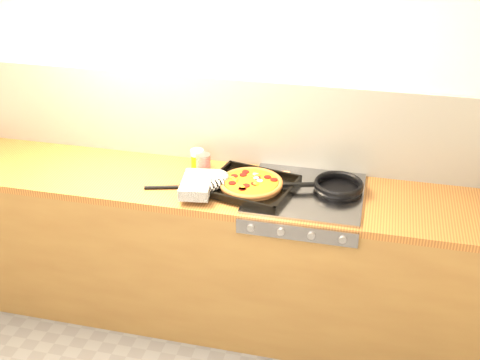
% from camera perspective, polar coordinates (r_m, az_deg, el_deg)
% --- Properties ---
extents(room_shell, '(3.20, 3.20, 3.20)m').
position_cam_1_polar(room_shell, '(3.40, -0.43, 5.52)').
color(room_shell, white).
rests_on(room_shell, ground).
extents(counter_run, '(3.20, 0.62, 0.90)m').
position_cam_1_polar(counter_run, '(3.49, -1.53, -6.94)').
color(counter_run, olive).
rests_on(counter_run, ground).
extents(stovetop, '(0.60, 0.56, 0.02)m').
position_cam_1_polar(stovetop, '(3.18, 6.23, -1.24)').
color(stovetop, '#939398').
rests_on(stovetop, counter_run).
extents(pizza_on_tray, '(0.61, 0.48, 0.07)m').
position_cam_1_polar(pizza_on_tray, '(3.17, -0.34, -0.33)').
color(pizza_on_tray, black).
rests_on(pizza_on_tray, stovetop).
extents(frying_pan, '(0.46, 0.32, 0.04)m').
position_cam_1_polar(frying_pan, '(3.20, 9.21, -0.57)').
color(frying_pan, black).
rests_on(frying_pan, stovetop).
extents(tomato_can, '(0.10, 0.10, 0.12)m').
position_cam_1_polar(tomato_can, '(3.35, -3.49, 1.53)').
color(tomato_can, '#A40D0D').
rests_on(tomato_can, counter_run).
extents(juice_glass, '(0.09, 0.09, 0.12)m').
position_cam_1_polar(juice_glass, '(3.40, -4.08, 1.94)').
color(juice_glass, orange).
rests_on(juice_glass, counter_run).
extents(wooden_spoon, '(0.30, 0.05, 0.02)m').
position_cam_1_polar(wooden_spoon, '(3.37, 2.87, 0.79)').
color(wooden_spoon, '#B6764D').
rests_on(wooden_spoon, counter_run).
extents(black_spatula, '(0.29, 0.13, 0.02)m').
position_cam_1_polar(black_spatula, '(3.23, -6.44, -0.71)').
color(black_spatula, black).
rests_on(black_spatula, counter_run).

